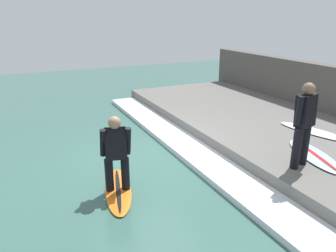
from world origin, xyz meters
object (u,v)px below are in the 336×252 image
object	(u,v)px
surfer_riding	(116,150)
surfboard_waiting_near	(314,155)
surfboard_riding	(118,190)
surfer_waiting_near	(304,121)
surfboard_spare	(314,131)

from	to	relation	value
surfer_riding	surfboard_waiting_near	distance (m)	4.27
surfboard_riding	surfer_waiting_near	distance (m)	3.89
surfer_riding	surfboard_waiting_near	bearing A→B (deg)	-14.07
surfer_riding	surfboard_waiting_near	world-z (taller)	surfer_riding
surfer_waiting_near	surfboard_spare	size ratio (longest dim) A/B	0.86
surfboard_riding	surfboard_spare	size ratio (longest dim) A/B	0.94
surfer_riding	surfboard_waiting_near	size ratio (longest dim) A/B	0.77
surfboard_riding	surfboard_waiting_near	distance (m)	4.26
surfboard_spare	surfer_waiting_near	bearing A→B (deg)	-145.80
surfboard_waiting_near	surfer_waiting_near	bearing A→B (deg)	-164.07
surfboard_riding	surfboard_spare	distance (m)	5.35
surfer_riding	surfboard_waiting_near	xyz separation A→B (m)	(4.11, -1.03, -0.48)
surfboard_riding	surfer_waiting_near	xyz separation A→B (m)	(3.45, -1.22, 1.32)
surfboard_waiting_near	surfboard_spare	bearing A→B (deg)	41.82
surfer_riding	surfer_waiting_near	world-z (taller)	surfer_waiting_near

